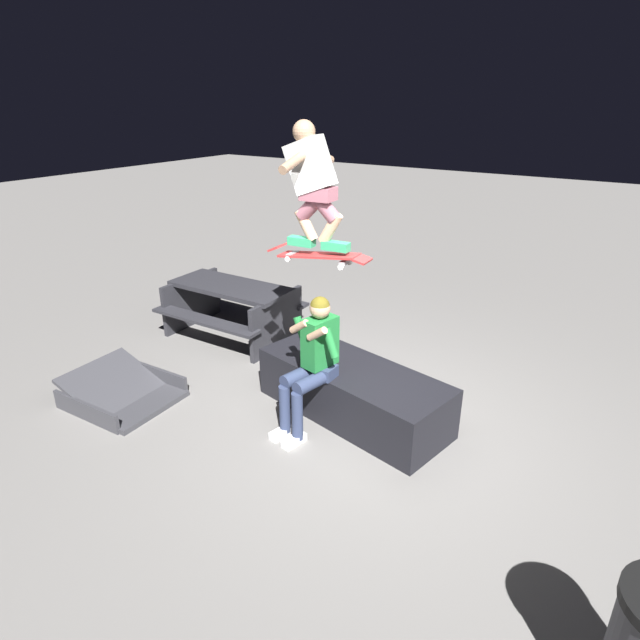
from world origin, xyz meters
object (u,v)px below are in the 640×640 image
person_sitting_on_ledge (312,358)px  kicker_ramp (123,395)px  skater_airborne (313,180)px  skateboard (318,255)px  picnic_table_back (232,302)px  ledge_box_main (353,391)px

person_sitting_on_ledge → kicker_ramp: person_sitting_on_ledge is taller
skater_airborne → person_sitting_on_ledge: bearing=120.3°
skateboard → kicker_ramp: skateboard is taller
skateboard → skater_airborne: size_ratio=0.92×
skateboard → picnic_table_back: bearing=-25.9°
person_sitting_on_ledge → picnic_table_back: (2.18, -1.26, -0.28)m
skateboard → kicker_ramp: 2.75m
ledge_box_main → skateboard: bearing=32.9°
skater_airborne → picnic_table_back: bearing=-26.7°
ledge_box_main → person_sitting_on_ledge: bearing=62.0°
ledge_box_main → picnic_table_back: (2.41, -0.83, 0.22)m
person_sitting_on_ledge → kicker_ramp: size_ratio=1.22×
ledge_box_main → person_sitting_on_ledge: size_ratio=1.50×
person_sitting_on_ledge → skateboard: (0.08, -0.23, 0.96)m
skater_airborne → picnic_table_back: (2.05, -1.03, -1.93)m
kicker_ramp → ledge_box_main: bearing=-152.7°
skateboard → kicker_ramp: size_ratio=0.91×
ledge_box_main → person_sitting_on_ledge: person_sitting_on_ledge is taller
person_sitting_on_ledge → skateboard: skateboard is taller
picnic_table_back → ledge_box_main: bearing=161.0°
person_sitting_on_ledge → skater_airborne: skater_airborne is taller
skater_airborne → ledge_box_main: bearing=-150.8°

